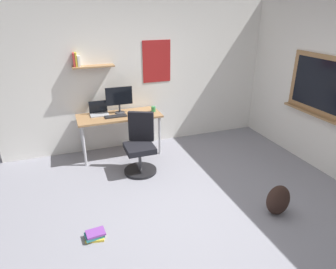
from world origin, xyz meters
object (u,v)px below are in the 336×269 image
Objects in this scene: backpack at (278,200)px; laptop at (99,111)px; keyboard at (116,116)px; desk at (119,119)px; book_stack_on_floor at (95,235)px; monitor_primary at (119,98)px; computer_mouse at (132,114)px; coffee_mug at (153,109)px; office_chair at (140,147)px.

laptop is at bearing 125.79° from backpack.
laptop reaches higher than keyboard.
desk is 0.14m from keyboard.
desk reaches higher than book_stack_on_floor.
monitor_primary reaches higher than book_stack_on_floor.
computer_mouse is 2.31m from book_stack_on_floor.
desk is 0.63m from coffee_mug.
office_chair is 10.33× the size of coffee_mug.
laptop is at bearing 120.14° from office_chair.
laptop is at bearing 138.79° from keyboard.
monitor_primary reaches higher than computer_mouse.
coffee_mug is (0.61, -0.02, 0.12)m from desk.
computer_mouse reaches higher than book_stack_on_floor.
keyboard reaches higher than desk.
backpack is (0.90, -2.37, -0.58)m from coffee_mug.
office_chair is at bearing -80.30° from monitor_primary.
monitor_primary is 0.63m from coffee_mug.
laptop is 0.33m from keyboard.
coffee_mug is 2.60m from backpack.
computer_mouse is (0.28, 0.00, 0.01)m from keyboard.
coffee_mug is at bearing 7.06° from computer_mouse.
computer_mouse is 0.25× the size of backpack.
computer_mouse is 0.43× the size of book_stack_on_floor.
office_chair is 0.76m from keyboard.
keyboard is (0.25, -0.22, -0.04)m from laptop.
desk is 1.50× the size of office_chair.
laptop is 3.37× the size of coffee_mug.
desk is 0.77m from office_chair.
keyboard is 2.20m from book_stack_on_floor.
monitor_primary is 3.00m from backpack.
office_chair is at bearing 128.36° from backpack.
computer_mouse is at bearing 86.71° from office_chair.
office_chair is 1.01m from monitor_primary.
monitor_primary is 1.13× the size of backpack.
keyboard is at bearing 180.00° from computer_mouse.
keyboard is at bearing -133.73° from desk.
desk is 3.46× the size of backpack.
office_chair is 0.89m from coffee_mug.
coffee_mug reaches higher than desk.
computer_mouse is at bearing 119.27° from backpack.
keyboard is at bearing -175.82° from coffee_mug.
laptop is 2.98× the size of computer_mouse.
desk is 0.36m from monitor_primary.
laptop reaches higher than coffee_mug.
desk is 13.70× the size of computer_mouse.
laptop is (-0.49, 0.85, 0.38)m from office_chair.
laptop is at bearing 172.29° from monitor_primary.
office_chair reaches higher than computer_mouse.
backpack is (1.34, -1.69, -0.20)m from office_chair.
monitor_primary is (0.04, 0.10, 0.35)m from desk.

